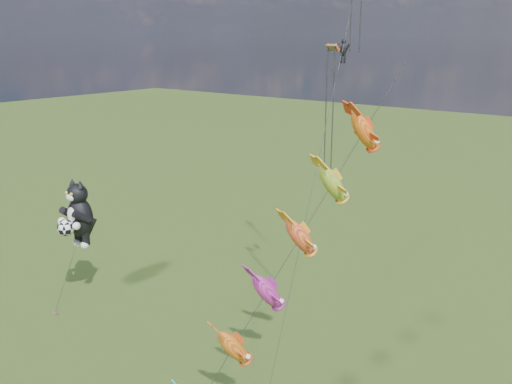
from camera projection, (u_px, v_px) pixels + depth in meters
The scene contains 4 objects.
ground at pixel (14, 362), 39.11m from camera, with size 300.00×300.00×0.00m, color #1F360D.
cat_kite_rig at pixel (78, 214), 45.62m from camera, with size 2.60×4.14×10.69m.
fish_windsock_rig at pixel (283, 265), 25.94m from camera, with size 5.86×14.94×20.61m.
parafoil_rig at pixel (342, 48), 37.51m from camera, with size 4.81×17.08×28.18m.
Camera 1 is at (34.40, -17.03, 21.67)m, focal length 40.00 mm.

